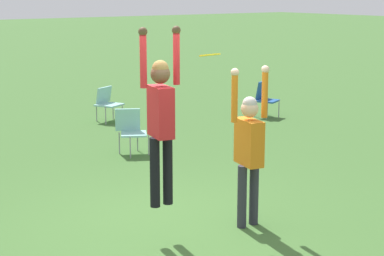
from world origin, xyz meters
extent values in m
plane|color=#3D662D|center=(0.00, 0.00, 0.00)|extent=(120.00, 120.00, 0.00)
cylinder|color=black|center=(-0.33, -0.28, 0.87)|extent=(0.12, 0.12, 0.85)
cylinder|color=black|center=(-0.15, -0.28, 0.87)|extent=(0.12, 0.12, 0.85)
cube|color=red|center=(-0.24, -0.28, 1.60)|extent=(0.28, 0.45, 0.60)
sphere|color=brown|center=(-0.24, -0.28, 2.05)|extent=(0.23, 0.23, 0.23)
sphere|color=olive|center=(-0.24, -0.28, 2.11)|extent=(0.20, 0.20, 0.20)
cylinder|color=red|center=(-0.47, -0.28, 2.22)|extent=(0.08, 0.08, 0.64)
sphere|color=brown|center=(-0.47, -0.28, 2.54)|extent=(0.10, 0.10, 0.10)
cylinder|color=red|center=(-0.01, -0.28, 2.22)|extent=(0.08, 0.08, 0.64)
sphere|color=brown|center=(-0.01, -0.28, 2.54)|extent=(0.10, 0.10, 0.10)
cylinder|color=#2D2D38|center=(0.82, -0.54, 0.41)|extent=(0.12, 0.12, 0.82)
cylinder|color=#2D2D38|center=(1.03, -0.54, 0.41)|extent=(0.12, 0.12, 0.82)
cube|color=orange|center=(0.93, -0.54, 1.11)|extent=(0.29, 0.49, 0.58)
sphere|color=beige|center=(0.93, -0.54, 1.55)|extent=(0.22, 0.22, 0.22)
sphere|color=#B7B2AD|center=(0.93, -0.54, 1.61)|extent=(0.19, 0.19, 0.19)
cylinder|color=orange|center=(0.68, -0.54, 1.72)|extent=(0.08, 0.08, 0.62)
sphere|color=beige|center=(0.68, -0.54, 2.02)|extent=(0.10, 0.10, 0.10)
cylinder|color=orange|center=(1.18, -0.54, 1.72)|extent=(0.08, 0.08, 0.62)
sphere|color=beige|center=(1.18, -0.54, 2.02)|extent=(0.10, 0.10, 0.10)
cylinder|color=yellow|center=(0.28, -0.56, 2.26)|extent=(0.25, 0.25, 0.06)
cylinder|color=gray|center=(5.91, 4.50, 0.21)|extent=(0.02, 0.02, 0.42)
cylinder|color=gray|center=(6.32, 4.50, 0.21)|extent=(0.02, 0.02, 0.42)
cylinder|color=gray|center=(5.91, 4.90, 0.21)|extent=(0.02, 0.02, 0.42)
cylinder|color=gray|center=(6.32, 4.90, 0.21)|extent=(0.02, 0.02, 0.42)
cube|color=#235193|center=(6.11, 4.70, 0.40)|extent=(0.63, 0.63, 0.04)
cube|color=#235193|center=(6.11, 4.92, 0.64)|extent=(0.48, 0.30, 0.44)
cylinder|color=gray|center=(1.46, 3.31, 0.20)|extent=(0.02, 0.02, 0.41)
cylinder|color=gray|center=(1.85, 3.31, 0.20)|extent=(0.02, 0.02, 0.41)
cylinder|color=gray|center=(1.46, 3.70, 0.20)|extent=(0.02, 0.02, 0.41)
cylinder|color=gray|center=(1.85, 3.70, 0.20)|extent=(0.02, 0.02, 0.41)
cube|color=#8CC6C1|center=(1.66, 3.51, 0.39)|extent=(0.64, 0.64, 0.04)
cube|color=#8CC6C1|center=(1.66, 3.72, 0.63)|extent=(0.46, 0.33, 0.44)
cylinder|color=gray|center=(2.56, 6.25, 0.21)|extent=(0.02, 0.02, 0.42)
cylinder|color=gray|center=(3.00, 6.25, 0.21)|extent=(0.02, 0.02, 0.42)
cylinder|color=gray|center=(2.56, 6.69, 0.21)|extent=(0.02, 0.02, 0.42)
cylinder|color=gray|center=(3.00, 6.69, 0.21)|extent=(0.02, 0.02, 0.42)
cube|color=#8CC6C1|center=(2.78, 6.47, 0.40)|extent=(0.69, 0.69, 0.04)
cube|color=#8CC6C1|center=(2.78, 6.71, 0.60)|extent=(0.51, 0.31, 0.37)
camera|label=1|loc=(-4.33, -6.49, 3.00)|focal=60.00mm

